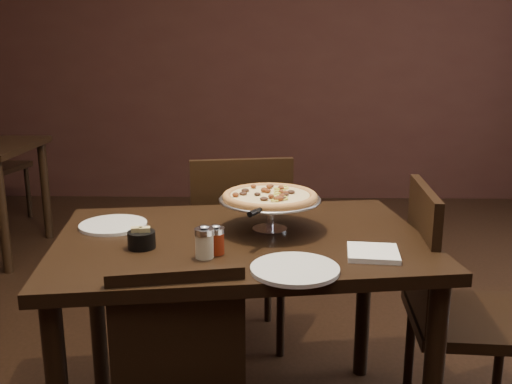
{
  "coord_description": "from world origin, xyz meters",
  "views": [
    {
      "loc": [
        0.07,
        -1.94,
        1.41
      ],
      "look_at": [
        0.02,
        -0.01,
        0.93
      ],
      "focal_mm": 40.0,
      "sensor_mm": 36.0,
      "label": 1
    }
  ],
  "objects": [
    {
      "name": "room",
      "position": [
        0.06,
        0.03,
        1.4
      ],
      "size": [
        6.04,
        7.04,
        2.84
      ],
      "color": "black",
      "rests_on": "ground"
    },
    {
      "name": "dining_table",
      "position": [
        -0.03,
        -0.06,
        0.68
      ],
      "size": [
        1.37,
        1.01,
        0.79
      ],
      "rotation": [
        0.0,
        0.0,
        0.14
      ],
      "color": "black",
      "rests_on": "ground"
    },
    {
      "name": "pizza_stand",
      "position": [
        0.07,
        0.01,
        0.91
      ],
      "size": [
        0.36,
        0.36,
        0.15
      ],
      "color": "silver",
      "rests_on": "dining_table"
    },
    {
      "name": "parmesan_shaker",
      "position": [
        -0.13,
        -0.28,
        0.84
      ],
      "size": [
        0.06,
        0.06,
        0.11
      ],
      "color": "beige",
      "rests_on": "dining_table"
    },
    {
      "name": "pepper_flake_shaker",
      "position": [
        -0.1,
        -0.24,
        0.83
      ],
      "size": [
        0.06,
        0.06,
        0.1
      ],
      "color": "maroon",
      "rests_on": "dining_table"
    },
    {
      "name": "packet_caddy",
      "position": [
        -0.35,
        -0.19,
        0.82
      ],
      "size": [
        0.09,
        0.09,
        0.07
      ],
      "rotation": [
        0.0,
        0.0,
        0.22
      ],
      "color": "black",
      "rests_on": "dining_table"
    },
    {
      "name": "napkin_stack",
      "position": [
        0.4,
        -0.25,
        0.8
      ],
      "size": [
        0.17,
        0.17,
        0.02
      ],
      "primitive_type": "cube",
      "rotation": [
        0.0,
        0.0,
        -0.11
      ],
      "color": "white",
      "rests_on": "dining_table"
    },
    {
      "name": "plate_left",
      "position": [
        -0.5,
        0.03,
        0.79
      ],
      "size": [
        0.24,
        0.24,
        0.01
      ],
      "primitive_type": "cylinder",
      "color": "white",
      "rests_on": "dining_table"
    },
    {
      "name": "plate_near",
      "position": [
        0.14,
        -0.38,
        0.79
      ],
      "size": [
        0.26,
        0.26,
        0.01
      ],
      "primitive_type": "cylinder",
      "color": "white",
      "rests_on": "dining_table"
    },
    {
      "name": "serving_spatula",
      "position": [
        0.03,
        -0.16,
        0.91
      ],
      "size": [
        0.15,
        0.15,
        0.02
      ],
      "rotation": [
        0.0,
        0.0,
        -0.46
      ],
      "color": "silver",
      "rests_on": "pizza_stand"
    },
    {
      "name": "chair_far",
      "position": [
        -0.07,
        0.59,
        0.52
      ],
      "size": [
        0.52,
        0.52,
        0.96
      ],
      "rotation": [
        0.0,
        0.0,
        3.31
      ],
      "color": "black",
      "rests_on": "ground"
    },
    {
      "name": "chair_side",
      "position": [
        0.74,
        -0.0,
        0.52
      ],
      "size": [
        0.47,
        0.47,
        0.95
      ],
      "rotation": [
        0.0,
        0.0,
        1.5
      ],
      "color": "black",
      "rests_on": "ground"
    }
  ]
}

